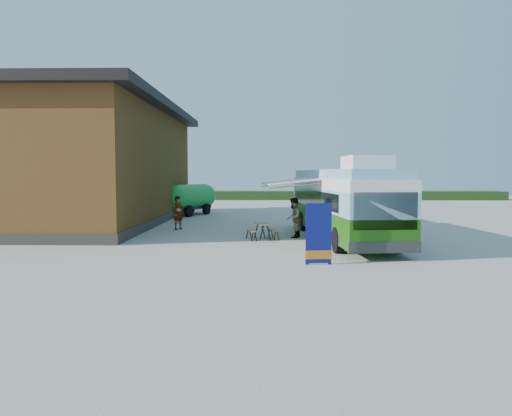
{
  "coord_description": "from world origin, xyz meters",
  "views": [
    {
      "loc": [
        0.0,
        -21.44,
        3.14
      ],
      "look_at": [
        -0.5,
        3.47,
        1.4
      ],
      "focal_mm": 35.0,
      "sensor_mm": 36.0,
      "label": 1
    }
  ],
  "objects_px": {
    "bus": "(342,201)",
    "picnic_table": "(262,228)",
    "banner": "(319,240)",
    "person_b": "(294,218)",
    "slurry_tanker": "(190,197)",
    "person_a": "(178,213)"
  },
  "relations": [
    {
      "from": "person_b",
      "to": "slurry_tanker",
      "type": "relative_size",
      "value": 0.33
    },
    {
      "from": "person_a",
      "to": "bus",
      "type": "bearing_deg",
      "value": -78.39
    },
    {
      "from": "person_b",
      "to": "bus",
      "type": "bearing_deg",
      "value": 94.17
    },
    {
      "from": "bus",
      "to": "slurry_tanker",
      "type": "distance_m",
      "value": 16.27
    },
    {
      "from": "picnic_table",
      "to": "person_b",
      "type": "xyz_separation_m",
      "value": [
        1.51,
        0.72,
        0.41
      ]
    },
    {
      "from": "person_b",
      "to": "slurry_tanker",
      "type": "distance_m",
      "value": 14.62
    },
    {
      "from": "bus",
      "to": "slurry_tanker",
      "type": "bearing_deg",
      "value": 118.99
    },
    {
      "from": "banner",
      "to": "person_b",
      "type": "distance_m",
      "value": 7.2
    },
    {
      "from": "picnic_table",
      "to": "person_a",
      "type": "bearing_deg",
      "value": 122.6
    },
    {
      "from": "person_a",
      "to": "slurry_tanker",
      "type": "height_order",
      "value": "slurry_tanker"
    },
    {
      "from": "banner",
      "to": "picnic_table",
      "type": "distance_m",
      "value": 6.77
    },
    {
      "from": "bus",
      "to": "picnic_table",
      "type": "relative_size",
      "value": 7.87
    },
    {
      "from": "person_b",
      "to": "slurry_tanker",
      "type": "bearing_deg",
      "value": -133.36
    },
    {
      "from": "slurry_tanker",
      "to": "person_b",
      "type": "bearing_deg",
      "value": -37.16
    },
    {
      "from": "bus",
      "to": "picnic_table",
      "type": "xyz_separation_m",
      "value": [
        -3.76,
        -0.17,
        -1.26
      ]
    },
    {
      "from": "bus",
      "to": "picnic_table",
      "type": "distance_m",
      "value": 3.97
    },
    {
      "from": "bus",
      "to": "banner",
      "type": "xyz_separation_m",
      "value": [
        -1.79,
        -6.64,
        -0.96
      ]
    },
    {
      "from": "slurry_tanker",
      "to": "banner",
      "type": "bearing_deg",
      "value": -45.41
    },
    {
      "from": "bus",
      "to": "person_a",
      "type": "xyz_separation_m",
      "value": [
        -8.48,
        3.97,
        -0.89
      ]
    },
    {
      "from": "bus",
      "to": "person_b",
      "type": "distance_m",
      "value": 2.46
    },
    {
      "from": "person_b",
      "to": "picnic_table",
      "type": "bearing_deg",
      "value": -46.83
    },
    {
      "from": "picnic_table",
      "to": "slurry_tanker",
      "type": "bearing_deg",
      "value": 96.13
    }
  ]
}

